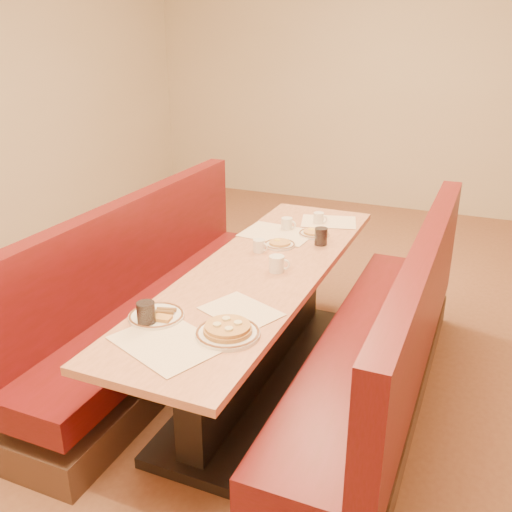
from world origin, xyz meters
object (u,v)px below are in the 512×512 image
at_px(soda_tumbler_mid, 321,236).
at_px(coffee_mug_c, 319,218).
at_px(booth_right, 384,355).
at_px(pancake_plate, 228,331).
at_px(coffee_mug_a, 277,264).
at_px(coffee_mug_d, 287,224).
at_px(diner_table, 260,327).
at_px(booth_left, 155,307).
at_px(coffee_mug_b, 259,246).
at_px(eggs_plate, 155,315).
at_px(soda_tumbler_near, 146,314).

bearing_deg(soda_tumbler_mid, coffee_mug_c, 108.93).
distance_m(booth_right, soda_tumbler_mid, 0.86).
relative_size(pancake_plate, coffee_mug_a, 2.38).
bearing_deg(coffee_mug_d, diner_table, -78.14).
bearing_deg(diner_table, booth_left, 180.00).
bearing_deg(soda_tumbler_mid, coffee_mug_b, -139.12).
height_order(booth_right, soda_tumbler_mid, booth_right).
distance_m(eggs_plate, soda_tumbler_mid, 1.31).
distance_m(pancake_plate, eggs_plate, 0.38).
relative_size(booth_left, coffee_mug_b, 24.56).
height_order(coffee_mug_a, coffee_mug_d, coffee_mug_a).
xyz_separation_m(coffee_mug_b, soda_tumbler_near, (-0.11, -1.05, 0.02)).
bearing_deg(coffee_mug_c, pancake_plate, -79.72).
bearing_deg(eggs_plate, soda_tumbler_mid, 71.21).
height_order(booth_left, booth_right, same).
relative_size(booth_right, soda_tumbler_mid, 22.69).
bearing_deg(coffee_mug_d, coffee_mug_b, -87.47).
xyz_separation_m(pancake_plate, coffee_mug_a, (-0.06, 0.75, 0.03)).
distance_m(booth_left, coffee_mug_b, 0.79).
xyz_separation_m(booth_right, coffee_mug_d, (-0.83, 0.69, 0.43)).
distance_m(coffee_mug_b, soda_tumbler_mid, 0.41).
height_order(booth_right, soda_tumbler_near, booth_right).
relative_size(booth_right, eggs_plate, 9.57).
bearing_deg(coffee_mug_b, booth_right, -2.42).
relative_size(booth_left, eggs_plate, 9.57).
relative_size(pancake_plate, soda_tumbler_mid, 2.62).
xyz_separation_m(booth_left, soda_tumbler_near, (0.51, -0.82, 0.45)).
height_order(diner_table, coffee_mug_b, coffee_mug_b).
distance_m(eggs_plate, coffee_mug_a, 0.81).
height_order(pancake_plate, soda_tumbler_mid, soda_tumbler_mid).
xyz_separation_m(diner_table, soda_tumbler_mid, (0.20, 0.50, 0.43)).
bearing_deg(soda_tumbler_near, coffee_mug_c, 80.60).
height_order(diner_table, booth_left, booth_left).
bearing_deg(booth_right, coffee_mug_d, 140.16).
distance_m(booth_right, eggs_plate, 1.28).
xyz_separation_m(pancake_plate, coffee_mug_c, (-0.10, 1.66, 0.02)).
height_order(soda_tumbler_near, soda_tumbler_mid, soda_tumbler_near).
distance_m(diner_table, coffee_mug_a, 0.44).
bearing_deg(soda_tumbler_mid, booth_left, -151.71).
bearing_deg(diner_table, coffee_mug_c, 85.96).
distance_m(coffee_mug_a, coffee_mug_d, 0.72).
distance_m(diner_table, soda_tumbler_near, 0.95).
xyz_separation_m(eggs_plate, coffee_mug_b, (0.12, 0.98, 0.02)).
height_order(booth_left, coffee_mug_c, booth_left).
xyz_separation_m(pancake_plate, coffee_mug_b, (-0.27, 0.99, 0.02)).
relative_size(diner_table, eggs_plate, 9.57).
bearing_deg(soda_tumbler_near, coffee_mug_a, 68.38).
distance_m(booth_left, booth_right, 1.46).
distance_m(diner_table, coffee_mug_b, 0.49).
bearing_deg(booth_left, eggs_plate, -55.56).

